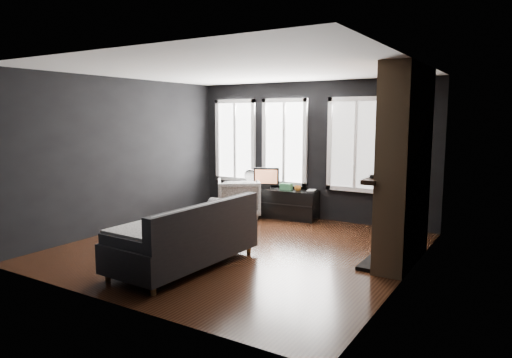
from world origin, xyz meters
The scene contains 18 objects.
floor centered at (0.00, 0.00, 0.00)m, with size 5.00×5.00×0.00m, color black.
ceiling centered at (0.00, 0.00, 2.70)m, with size 5.00×5.00×0.00m, color white.
wall_back centered at (0.00, 2.50, 1.35)m, with size 5.00×0.02×2.70m, color black.
wall_left centered at (-2.50, 0.00, 1.35)m, with size 0.02×5.00×2.70m, color black.
wall_right centered at (2.50, 0.00, 1.35)m, with size 0.02×5.00×2.70m, color black.
windows centered at (-0.45, 2.46, 2.38)m, with size 4.00×0.16×1.76m, color white, non-canonical shape.
fireplace centered at (2.30, 0.60, 1.35)m, with size 0.70×1.62×2.70m, color #93724C, non-canonical shape.
sofa centered at (-0.17, -1.12, 0.46)m, with size 1.07×2.14×0.92m, color black, non-canonical shape.
stripe_pillow centered at (0.08, -0.65, 0.66)m, with size 0.09×0.39×0.39m, color gray.
armchair centered at (-1.26, 1.83, 0.43)m, with size 0.83×0.77×0.85m, color white.
media_console centered at (-0.58, 2.24, 0.29)m, with size 1.68×0.52×0.58m, color black, non-canonical shape.
monitor centered at (-0.82, 2.20, 0.81)m, with size 0.53×0.11×0.47m, color black, non-canonical shape.
desk_fan centered at (-1.21, 2.22, 0.76)m, with size 0.26×0.26×0.37m, color #A5A5A5, non-canonical shape.
mug centered at (-0.11, 2.20, 0.64)m, with size 0.13×0.10×0.13m, color #C87120.
book centered at (0.04, 2.35, 0.68)m, with size 0.16×0.02×0.21m, color beige.
storage_box centered at (-0.37, 2.22, 0.64)m, with size 0.22×0.14×0.12m, color #377A4B.
mantel_vase centered at (2.05, 1.05, 1.31)m, with size 0.17×0.18×0.17m, color gold.
mantel_clock centered at (2.05, 0.05, 1.25)m, with size 0.13×0.13×0.04m, color black.
Camera 1 is at (3.80, -5.72, 2.03)m, focal length 32.00 mm.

